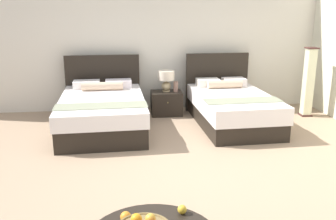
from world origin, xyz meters
TOP-DOWN VIEW (x-y plane):
  - ground_plane at (0.00, 0.00)m, footprint 10.03×10.06m
  - wall_back at (0.00, 3.23)m, footprint 10.03×0.12m
  - bed_near_window at (-1.13, 1.97)m, footprint 1.48×2.27m
  - bed_near_corner at (1.13, 1.97)m, footprint 1.32×2.15m
  - nightstand at (0.04, 2.69)m, footprint 0.59×0.48m
  - table_lamp at (0.04, 2.71)m, footprint 0.31×0.31m
  - vase at (0.22, 2.65)m, footprint 0.09×0.09m
  - loose_apple at (-0.32, -1.65)m, footprint 0.07×0.07m
  - loose_orange at (-0.76, -1.71)m, footprint 0.08×0.08m
  - floor_lamp_corner at (2.70, 2.30)m, footprint 0.20×0.20m

SIDE VIEW (x-z plane):
  - ground_plane at x=0.00m, z-range -0.02..0.00m
  - nightstand at x=0.04m, z-range 0.00..0.45m
  - bed_near_window at x=-1.13m, z-range -0.26..0.88m
  - bed_near_corner at x=1.13m, z-range -0.26..0.88m
  - loose_apple at x=-0.32m, z-range 0.46..0.53m
  - loose_orange at x=-0.76m, z-range 0.46..0.54m
  - vase at x=0.22m, z-range 0.45..0.65m
  - floor_lamp_corner at x=2.70m, z-range 0.00..1.31m
  - table_lamp at x=0.04m, z-range 0.51..0.91m
  - wall_back at x=0.00m, z-range 0.00..2.78m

